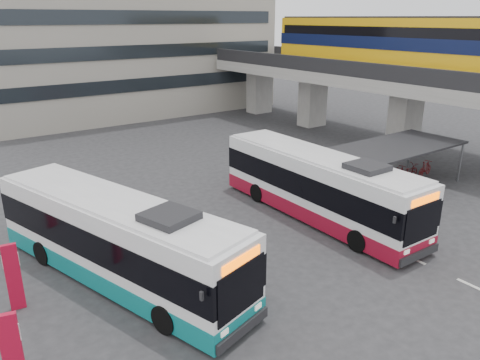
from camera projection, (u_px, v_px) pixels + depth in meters
ground at (316, 246)px, 20.74m from camera, size 120.00×120.00×0.00m
viaduct at (373, 62)px, 36.87m from camera, size 8.00×32.00×9.68m
bike_shelter at (386, 168)px, 27.27m from camera, size 10.00×4.00×2.54m
road_markings at (409, 257)px, 19.81m from camera, size 0.15×7.60×0.01m
bus_main at (317, 186)px, 23.33m from camera, size 2.74×11.99×3.54m
bus_teal at (117, 240)px, 17.64m from camera, size 5.86×12.28×3.56m
pedestrian at (260, 282)px, 16.34m from camera, size 0.59×0.72×1.71m
sign_totem_south at (13, 354)px, 12.20m from camera, size 0.54×0.28×2.51m
sign_totem_mid at (13, 276)px, 15.91m from camera, size 0.53×0.22×2.47m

